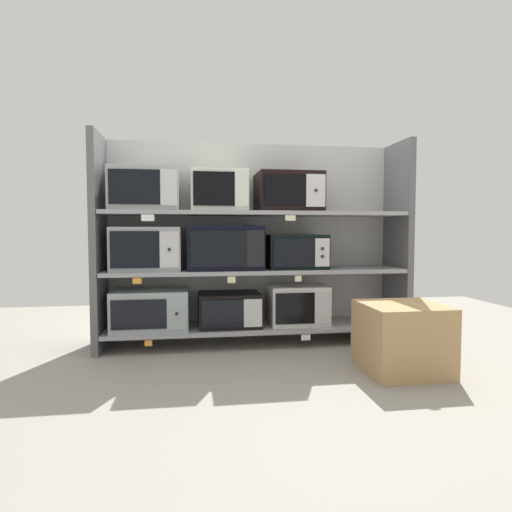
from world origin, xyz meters
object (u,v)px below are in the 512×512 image
at_px(microwave_6, 145,189).
at_px(microwave_8, 288,193).
at_px(microwave_3, 147,249).
at_px(shipping_carton, 402,338).
at_px(microwave_4, 225,248).
at_px(microwave_2, 298,305).
at_px(microwave_7, 219,191).
at_px(microwave_5, 296,252).
at_px(microwave_0, 151,309).
at_px(microwave_1, 229,309).

bearing_deg(microwave_6, microwave_8, 0.01).
relative_size(microwave_3, shipping_carton, 1.05).
height_order(microwave_4, microwave_6, microwave_6).
height_order(microwave_2, microwave_6, microwave_6).
bearing_deg(microwave_7, microwave_8, 0.02).
height_order(microwave_5, shipping_carton, microwave_5).
bearing_deg(microwave_6, shipping_carton, -26.49).
relative_size(microwave_4, microwave_8, 1.17).
xyz_separation_m(microwave_3, microwave_6, (-0.00, 0.00, 0.44)).
bearing_deg(microwave_7, microwave_5, -0.01).
height_order(microwave_2, microwave_5, microwave_5).
bearing_deg(microwave_0, microwave_4, -0.04).
relative_size(microwave_5, microwave_6, 0.92).
distance_m(microwave_3, shipping_carton, 1.91).
bearing_deg(microwave_7, microwave_4, 0.01).
height_order(microwave_7, microwave_8, microwave_7).
bearing_deg(microwave_8, shipping_carton, -56.03).
bearing_deg(microwave_1, shipping_carton, -38.87).
distance_m(microwave_1, microwave_2, 0.55).
distance_m(microwave_7, shipping_carton, 1.68).
relative_size(microwave_1, microwave_8, 0.97).
relative_size(microwave_8, shipping_carton, 1.01).
height_order(microwave_6, microwave_8, microwave_6).
relative_size(microwave_7, microwave_8, 0.86).
bearing_deg(microwave_0, microwave_7, -0.04).
xyz_separation_m(microwave_0, microwave_7, (0.52, -0.00, 0.90)).
bearing_deg(microwave_4, microwave_0, 179.96).
height_order(microwave_7, shipping_carton, microwave_7).
xyz_separation_m(microwave_5, microwave_8, (-0.06, 0.00, 0.46)).
distance_m(microwave_3, microwave_8, 1.17).
bearing_deg(microwave_0, microwave_3, -179.06).
distance_m(microwave_2, microwave_3, 1.25).
xyz_separation_m(microwave_2, microwave_8, (-0.08, 0.00, 0.89)).
height_order(microwave_8, shipping_carton, microwave_8).
height_order(microwave_1, microwave_4, microwave_4).
relative_size(microwave_6, shipping_carton, 1.03).
distance_m(microwave_0, microwave_2, 1.14).
relative_size(microwave_3, microwave_8, 1.04).
relative_size(microwave_0, microwave_3, 1.10).
bearing_deg(microwave_8, microwave_0, 179.99).
height_order(microwave_3, microwave_6, microwave_6).
bearing_deg(microwave_3, shipping_carton, -26.55).
height_order(microwave_3, microwave_4, microwave_4).
xyz_separation_m(microwave_8, shipping_carton, (0.55, -0.82, -0.97)).
height_order(microwave_0, microwave_4, microwave_4).
distance_m(microwave_6, microwave_7, 0.55).
distance_m(microwave_5, microwave_8, 0.47).
xyz_separation_m(microwave_0, shipping_carton, (1.61, -0.82, -0.08)).
bearing_deg(microwave_2, microwave_3, -179.99).
relative_size(microwave_2, microwave_8, 0.94).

